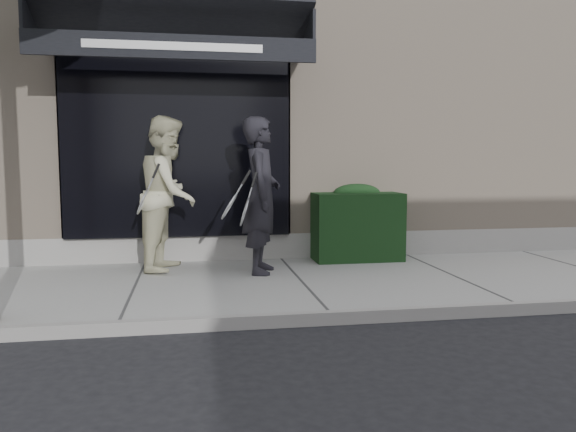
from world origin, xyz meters
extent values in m
plane|color=black|center=(0.00, 0.00, 0.00)|extent=(80.00, 80.00, 0.00)
cube|color=gray|center=(0.00, 0.00, 0.06)|extent=(20.00, 3.00, 0.12)
cube|color=gray|center=(0.00, -1.55, 0.07)|extent=(20.00, 0.10, 0.14)
cube|color=#C8B298|center=(0.00, 5.00, 2.75)|extent=(14.00, 7.00, 5.50)
cube|color=gray|center=(0.00, 1.70, 0.25)|extent=(14.02, 0.42, 0.50)
cube|color=black|center=(-1.50, 1.55, 1.80)|extent=(3.20, 0.30, 2.60)
cube|color=gray|center=(-3.10, 1.70, 1.80)|extent=(0.08, 0.40, 2.60)
cube|color=gray|center=(0.10, 1.70, 1.80)|extent=(0.08, 0.40, 2.60)
cube|color=gray|center=(-1.50, 1.70, 3.14)|extent=(3.36, 0.40, 0.12)
cube|color=black|center=(-1.50, 1.00, 3.40)|extent=(3.60, 1.03, 0.55)
cube|color=black|center=(-1.50, 0.50, 3.01)|extent=(3.60, 0.05, 0.30)
cube|color=white|center=(-1.50, 0.47, 3.01)|extent=(2.20, 0.01, 0.10)
cube|color=black|center=(-3.28, 1.00, 3.32)|extent=(0.04, 1.00, 0.45)
cube|color=black|center=(0.28, 1.00, 3.32)|extent=(0.04, 1.00, 0.45)
cube|color=black|center=(1.10, 1.25, 0.62)|extent=(1.30, 0.70, 1.00)
ellipsoid|color=black|center=(1.10, 1.25, 1.12)|extent=(0.71, 0.38, 0.27)
imported|color=black|center=(-0.42, 0.51, 1.14)|extent=(0.64, 0.83, 2.05)
torus|color=silver|center=(-0.66, 0.26, 0.96)|extent=(0.14, 0.31, 0.30)
cylinder|color=silver|center=(-0.66, 0.26, 0.96)|extent=(0.10, 0.28, 0.26)
cylinder|color=silver|center=(-0.66, 0.26, 0.96)|extent=(0.18, 0.03, 0.07)
cylinder|color=black|center=(-0.66, 0.26, 0.96)|extent=(0.20, 0.05, 0.09)
torus|color=silver|center=(-0.86, 0.17, 1.03)|extent=(0.23, 0.33, 0.27)
cylinder|color=silver|center=(-0.86, 0.17, 1.03)|extent=(0.19, 0.29, 0.23)
cylinder|color=silver|center=(-0.86, 0.17, 1.03)|extent=(0.17, 0.05, 0.11)
cylinder|color=black|center=(-0.86, 0.17, 1.03)|extent=(0.19, 0.07, 0.13)
imported|color=beige|center=(-1.62, 0.95, 1.15)|extent=(0.99, 1.16, 2.07)
torus|color=silver|center=(-1.93, 0.60, 1.08)|extent=(0.15, 0.31, 0.29)
cylinder|color=silver|center=(-1.93, 0.60, 1.08)|extent=(0.12, 0.27, 0.25)
cylinder|color=silver|center=(-1.93, 0.60, 1.08)|extent=(0.17, 0.03, 0.09)
cylinder|color=black|center=(-1.93, 0.60, 1.08)|extent=(0.20, 0.04, 0.11)
camera|label=1|loc=(-1.31, -6.77, 1.61)|focal=35.00mm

